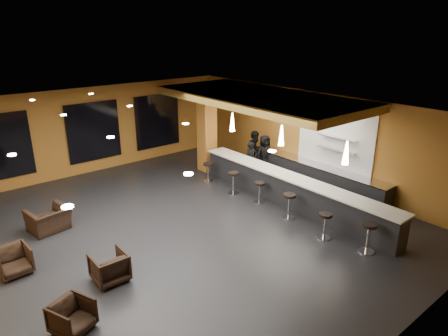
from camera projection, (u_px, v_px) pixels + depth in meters
floor at (184, 228)px, 12.22m from camera, size 12.00×13.00×0.10m
ceiling at (180, 112)px, 11.00m from camera, size 12.00×13.00×0.10m
wall_back at (93, 130)px, 16.36m from camera, size 12.00×0.10×3.50m
wall_front at (396, 275)px, 6.86m from camera, size 12.00×0.10×3.50m
wall_right at (314, 138)px, 15.24m from camera, size 0.10×13.00×3.50m
wood_soffit at (258, 98)px, 14.19m from camera, size 3.60×8.00×0.28m
window_center at (94, 132)px, 16.29m from camera, size 2.20×0.06×2.40m
window_right at (158, 121)px, 18.10m from camera, size 2.20×0.06×2.40m
tile_backsplash at (335, 137)px, 14.38m from camera, size 0.06×3.20×2.40m
bar_counter at (290, 191)px, 13.50m from camera, size 0.60×8.00×1.00m
bar_top at (291, 177)px, 13.32m from camera, size 0.78×8.10×0.05m
prep_counter at (315, 176)px, 15.09m from camera, size 0.70×6.00×0.86m
prep_top at (316, 164)px, 14.93m from camera, size 0.72×6.00×0.03m
wall_shelf_lower at (336, 150)px, 14.29m from camera, size 0.30×1.50×0.03m
wall_shelf_upper at (337, 137)px, 14.13m from camera, size 0.30×1.50×0.03m
column at (207, 130)px, 16.41m from camera, size 0.60×0.60×3.50m
pendant_0 at (346, 153)px, 11.42m from camera, size 0.20×0.20×0.70m
pendant_1 at (281, 135)px, 13.24m from camera, size 0.20×0.20×0.70m
pendant_2 at (232, 122)px, 15.05m from camera, size 0.20×0.20×0.70m
staff_a at (251, 160)px, 15.76m from camera, size 0.59×0.42×1.53m
staff_b at (255, 151)px, 16.65m from camera, size 0.87×0.70×1.70m
staff_c at (264, 154)px, 16.40m from camera, size 0.83×0.59×1.60m
armchair_a at (72, 316)px, 7.94m from camera, size 0.94×0.95×0.67m
armchair_b at (109, 267)px, 9.51m from camera, size 0.79×0.81×0.73m
armchair_c at (13, 261)px, 9.77m from camera, size 0.79×0.81×0.70m
armchair_d at (49, 220)px, 11.85m from camera, size 1.23×1.12×0.71m
bar_stool_0 at (368, 234)px, 10.64m from camera, size 0.43×0.43×0.86m
bar_stool_1 at (325, 222)px, 11.36m from camera, size 0.40×0.40×0.78m
bar_stool_2 at (289, 203)px, 12.56m from camera, size 0.42×0.42×0.82m
bar_stool_3 at (260, 190)px, 13.67m from camera, size 0.38×0.38×0.76m
bar_stool_4 at (233, 180)px, 14.39m from camera, size 0.42×0.42×0.83m
bar_stool_5 at (208, 170)px, 15.54m from camera, size 0.39×0.39×0.77m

